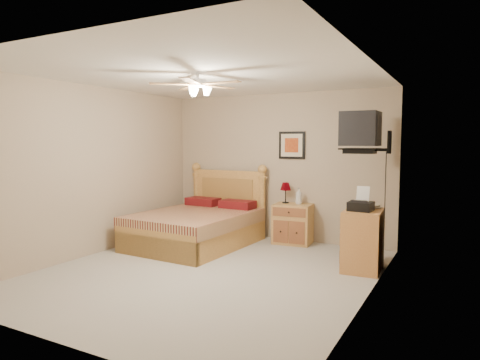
# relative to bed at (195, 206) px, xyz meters

# --- Properties ---
(floor) EXTENTS (4.50, 4.50, 0.00)m
(floor) POSITION_rel_bed_xyz_m (0.96, -1.12, -0.65)
(floor) COLOR #A59F95
(floor) RESTS_ON ground
(ceiling) EXTENTS (4.00, 4.50, 0.04)m
(ceiling) POSITION_rel_bed_xyz_m (0.96, -1.12, 1.85)
(ceiling) COLOR white
(ceiling) RESTS_ON ground
(wall_back) EXTENTS (4.00, 0.04, 2.50)m
(wall_back) POSITION_rel_bed_xyz_m (0.96, 1.13, 0.60)
(wall_back) COLOR tan
(wall_back) RESTS_ON ground
(wall_front) EXTENTS (4.00, 0.04, 2.50)m
(wall_front) POSITION_rel_bed_xyz_m (0.96, -3.37, 0.60)
(wall_front) COLOR tan
(wall_front) RESTS_ON ground
(wall_left) EXTENTS (0.04, 4.50, 2.50)m
(wall_left) POSITION_rel_bed_xyz_m (-1.04, -1.12, 0.60)
(wall_left) COLOR tan
(wall_left) RESTS_ON ground
(wall_right) EXTENTS (0.04, 4.50, 2.50)m
(wall_right) POSITION_rel_bed_xyz_m (2.96, -1.12, 0.60)
(wall_right) COLOR tan
(wall_right) RESTS_ON ground
(bed) EXTENTS (1.61, 2.06, 1.29)m
(bed) POSITION_rel_bed_xyz_m (0.00, 0.00, 0.00)
(bed) COLOR #A4753C
(bed) RESTS_ON ground
(nightstand) EXTENTS (0.64, 0.51, 0.65)m
(nightstand) POSITION_rel_bed_xyz_m (1.34, 0.88, -0.32)
(nightstand) COLOR #AE794C
(nightstand) RESTS_ON ground
(table_lamp) EXTENTS (0.20, 0.20, 0.35)m
(table_lamp) POSITION_rel_bed_xyz_m (1.18, 0.96, 0.18)
(table_lamp) COLOR #570109
(table_lamp) RESTS_ON nightstand
(lotion_bottle) EXTENTS (0.11, 0.11, 0.27)m
(lotion_bottle) POSITION_rel_bed_xyz_m (1.43, 0.93, 0.14)
(lotion_bottle) COLOR silver
(lotion_bottle) RESTS_ON nightstand
(framed_picture) EXTENTS (0.46, 0.04, 0.46)m
(framed_picture) POSITION_rel_bed_xyz_m (1.23, 1.11, 0.97)
(framed_picture) COLOR black
(framed_picture) RESTS_ON wall_back
(dresser) EXTENTS (0.51, 0.70, 0.79)m
(dresser) POSITION_rel_bed_xyz_m (2.69, -0.07, -0.25)
(dresser) COLOR #B96F38
(dresser) RESTS_ON ground
(fax_machine) EXTENTS (0.31, 0.32, 0.31)m
(fax_machine) POSITION_rel_bed_xyz_m (2.67, -0.14, 0.30)
(fax_machine) COLOR black
(fax_machine) RESTS_ON dresser
(magazine_lower) EXTENTS (0.30, 0.34, 0.03)m
(magazine_lower) POSITION_rel_bed_xyz_m (2.64, 0.15, 0.16)
(magazine_lower) COLOR #B3A793
(magazine_lower) RESTS_ON dresser
(magazine_upper) EXTENTS (0.23, 0.28, 0.02)m
(magazine_upper) POSITION_rel_bed_xyz_m (2.66, 0.17, 0.18)
(magazine_upper) COLOR tan
(magazine_upper) RESTS_ON magazine_lower
(wall_tv) EXTENTS (0.56, 0.46, 0.58)m
(wall_tv) POSITION_rel_bed_xyz_m (2.71, 0.22, 1.16)
(wall_tv) COLOR black
(wall_tv) RESTS_ON wall_right
(ceiling_fan) EXTENTS (1.14, 1.14, 0.28)m
(ceiling_fan) POSITION_rel_bed_xyz_m (0.96, -1.32, 1.71)
(ceiling_fan) COLOR white
(ceiling_fan) RESTS_ON ceiling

